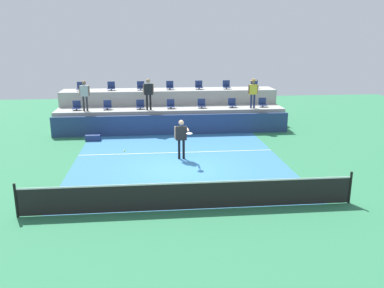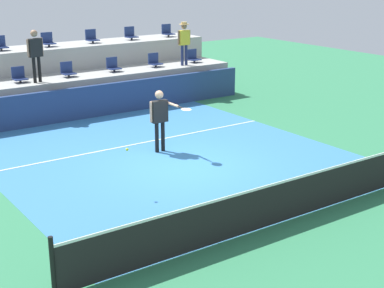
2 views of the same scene
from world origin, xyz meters
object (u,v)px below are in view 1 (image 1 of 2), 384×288
at_px(stadium_chair_upper_mid_left, 141,86).
at_px(spectator_in_white, 85,93).
at_px(stadium_chair_lower_far_right, 263,103).
at_px(stadium_chair_upper_far_left, 81,87).
at_px(stadium_chair_lower_right, 232,104).
at_px(spectator_leaning_on_rail, 148,91).
at_px(tennis_ball, 125,151).
at_px(tennis_player, 182,135).
at_px(stadium_chair_upper_right, 226,85).
at_px(stadium_chair_upper_mid_right, 199,86).
at_px(stadium_chair_upper_far_right, 254,85).
at_px(stadium_chair_upper_center, 170,86).
at_px(equipment_bag, 93,138).
at_px(stadium_chair_lower_mid_right, 202,104).
at_px(spectator_with_hat, 253,90).
at_px(stadium_chair_lower_left, 107,106).
at_px(stadium_chair_lower_center, 171,105).
at_px(stadium_chair_upper_left, 111,87).
at_px(stadium_chair_lower_mid_left, 140,105).
at_px(stadium_chair_lower_far_left, 77,106).

distance_m(stadium_chair_upper_mid_left, spectator_in_white, 3.72).
distance_m(stadium_chair_lower_far_right, spectator_in_white, 10.17).
bearing_deg(stadium_chair_upper_far_left, stadium_chair_lower_right, -11.47).
relative_size(spectator_leaning_on_rail, tennis_ball, 25.66).
height_order(tennis_player, spectator_leaning_on_rail, spectator_leaning_on_rail).
bearing_deg(stadium_chair_upper_right, stadium_chair_lower_far_right, -44.39).
distance_m(stadium_chair_upper_mid_left, tennis_ball, 10.05).
distance_m(stadium_chair_upper_mid_right, spectator_in_white, 6.92).
bearing_deg(stadium_chair_upper_far_right, spectator_leaning_on_rail, -161.64).
xyz_separation_m(stadium_chair_upper_center, stadium_chair_upper_far_right, (5.28, 0.00, 0.00)).
bearing_deg(equipment_bag, tennis_ball, -71.21).
bearing_deg(stadium_chair_upper_far_left, stadium_chair_lower_mid_right, -14.26).
bearing_deg(spectator_with_hat, stadium_chair_lower_right, 161.08).
xyz_separation_m(stadium_chair_lower_left, stadium_chair_lower_center, (3.58, 0.00, 0.00)).
bearing_deg(stadium_chair_upper_far_right, equipment_bag, -157.27).
xyz_separation_m(stadium_chair_upper_left, spectator_leaning_on_rail, (2.24, -2.18, -0.01)).
bearing_deg(equipment_bag, stadium_chair_lower_right, 15.73).
relative_size(stadium_chair_lower_mid_right, stadium_chair_upper_mid_right, 1.00).
bearing_deg(stadium_chair_lower_center, stadium_chair_lower_mid_left, 180.00).
height_order(stadium_chair_upper_left, equipment_bag, stadium_chair_upper_left).
distance_m(stadium_chair_upper_mid_left, spectator_leaning_on_rail, 2.23).
distance_m(stadium_chair_upper_far_left, spectator_leaning_on_rail, 4.60).
bearing_deg(stadium_chair_lower_far_right, equipment_bag, -167.15).
distance_m(stadium_chair_lower_mid_right, stadium_chair_upper_mid_left, 4.03).
distance_m(stadium_chair_lower_left, stadium_chair_lower_mid_right, 5.37).
bearing_deg(stadium_chair_upper_left, stadium_chair_upper_right, 0.00).
height_order(stadium_chair_upper_mid_right, stadium_chair_upper_right, same).
bearing_deg(spectator_in_white, stadium_chair_lower_right, 2.65).
bearing_deg(stadium_chair_upper_left, stadium_chair_lower_mid_left, -45.75).
bearing_deg(stadium_chair_upper_far_right, stadium_chair_lower_mid_right, -153.08).
bearing_deg(stadium_chair_upper_far_right, stadium_chair_upper_left, 180.00).
height_order(stadium_chair_upper_mid_left, tennis_ball, stadium_chair_upper_mid_left).
xyz_separation_m(stadium_chair_upper_mid_left, tennis_player, (1.89, -7.66, -1.23)).
distance_m(stadium_chair_lower_left, stadium_chair_upper_right, 7.41).
xyz_separation_m(stadium_chair_lower_right, stadium_chair_upper_left, (-7.07, 1.80, 0.85)).
bearing_deg(stadium_chair_upper_center, stadium_chair_lower_center, -91.64).
bearing_deg(stadium_chair_upper_mid_right, stadium_chair_upper_left, 180.00).
bearing_deg(stadium_chair_upper_mid_right, spectator_with_hat, -37.38).
bearing_deg(stadium_chair_upper_left, stadium_chair_upper_mid_left, 0.00).
bearing_deg(tennis_player, spectator_in_white, 131.83).
height_order(stadium_chair_lower_right, stadium_chair_lower_far_right, same).
bearing_deg(spectator_leaning_on_rail, stadium_chair_upper_left, 135.75).
bearing_deg(stadium_chair_upper_mid_left, stadium_chair_lower_far_left, -153.20).
bearing_deg(spectator_in_white, tennis_ball, -71.63).
relative_size(stadium_chair_lower_mid_left, tennis_player, 0.30).
height_order(stadium_chair_lower_mid_left, stadium_chair_upper_right, stadium_chair_upper_right).
bearing_deg(stadium_chair_upper_center, spectator_in_white, -155.44).
bearing_deg(tennis_ball, stadium_chair_upper_center, 77.58).
bearing_deg(stadium_chair_upper_mid_right, stadium_chair_lower_center, -135.63).
bearing_deg(stadium_chair_lower_right, stadium_chair_upper_mid_right, 134.01).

